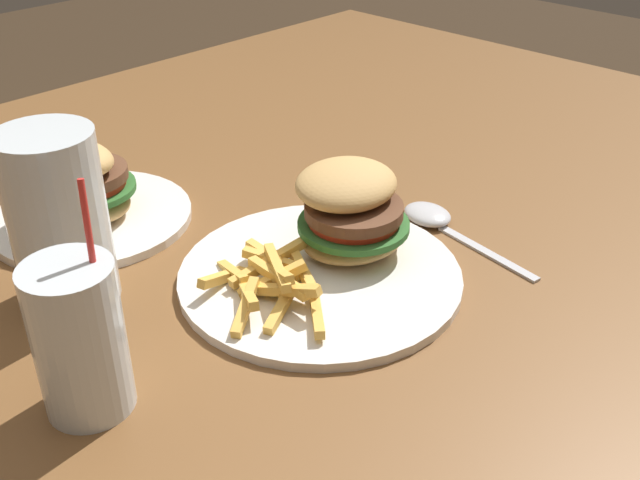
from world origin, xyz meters
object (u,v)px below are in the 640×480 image
object	(u,v)px
meal_plate_near	(333,243)
meal_plate_far	(85,194)
beer_glass	(60,226)
spoon	(432,217)
juice_glass	(80,344)

from	to	relation	value
meal_plate_near	meal_plate_far	bearing A→B (deg)	114.25
beer_glass	spoon	size ratio (longest dim) A/B	0.90
meal_plate_near	beer_glass	world-z (taller)	beer_glass
juice_glass	meal_plate_near	bearing A→B (deg)	-0.92
beer_glass	spoon	xyz separation A→B (m)	(0.35, -0.16, -0.07)
meal_plate_near	spoon	xyz separation A→B (m)	(0.15, -0.02, -0.02)
meal_plate_near	spoon	size ratio (longest dim) A/B	1.50
spoon	meal_plate_far	world-z (taller)	meal_plate_far
beer_glass	spoon	bearing A→B (deg)	-24.93
beer_glass	juice_glass	size ratio (longest dim) A/B	0.89
beer_glass	meal_plate_far	xyz separation A→B (m)	(0.09, 0.12, -0.04)
juice_glass	meal_plate_far	distance (m)	0.30
meal_plate_near	beer_glass	bearing A→B (deg)	144.65
meal_plate_near	spoon	world-z (taller)	meal_plate_near
beer_glass	juice_glass	bearing A→B (deg)	-115.41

